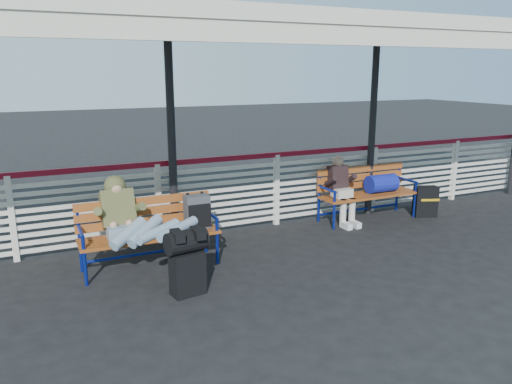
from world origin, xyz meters
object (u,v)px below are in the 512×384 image
bench_left (163,222)px  suitcase_side (425,201)px  bench_right (373,186)px  companion_person (342,189)px  luggage_stack (187,260)px  traveler_man (143,226)px

bench_left → suitcase_side: bearing=3.1°
bench_left → bench_right: 3.92m
bench_left → companion_person: 3.26m
luggage_stack → companion_person: bearing=16.9°
bench_right → traveler_man: bearing=-167.7°
traveler_man → companion_person: 3.67m
luggage_stack → suitcase_side: 4.99m
bench_left → bench_right: size_ratio=1.00×
luggage_stack → bench_right: (3.87, 1.61, 0.16)m
luggage_stack → traveler_man: bearing=107.3°
bench_left → companion_person: size_ratio=1.57×
luggage_stack → traveler_man: traveler_man is taller
traveler_man → luggage_stack: bearing=-63.3°
luggage_stack → bench_right: bench_right is taller
suitcase_side → bench_right: bearing=-178.1°
bench_right → companion_person: companion_person is taller
luggage_stack → bench_left: (-0.00, 1.03, 0.17)m
traveler_man → companion_person: size_ratio=1.43×
bench_left → suitcase_side: 4.83m
bench_right → traveler_man: traveler_man is taller
luggage_stack → suitcase_side: size_ratio=1.43×
bench_right → companion_person: (-0.66, -0.01, 0.01)m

